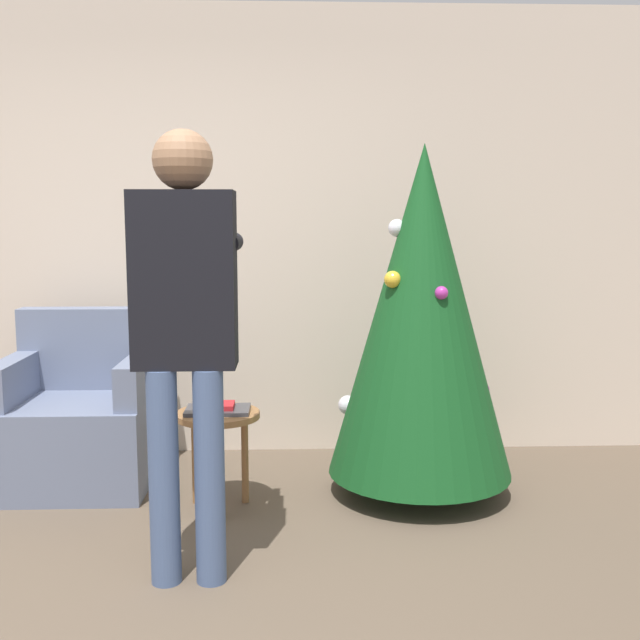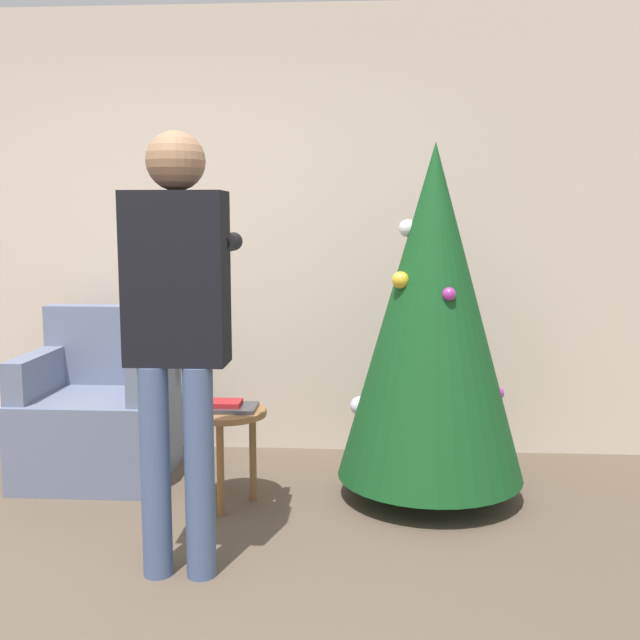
{
  "view_description": "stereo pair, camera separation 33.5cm",
  "coord_description": "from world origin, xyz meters",
  "px_view_note": "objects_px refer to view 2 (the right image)",
  "views": [
    {
      "loc": [
        0.66,
        -2.37,
        1.44
      ],
      "look_at": [
        0.78,
        0.95,
        0.99
      ],
      "focal_mm": 42.0,
      "sensor_mm": 36.0,
      "label": 1
    },
    {
      "loc": [
        0.99,
        -2.36,
        1.44
      ],
      "look_at": [
        0.78,
        0.95,
        0.99
      ],
      "focal_mm": 42.0,
      "sensor_mm": 36.0,
      "label": 2
    }
  ],
  "objects_px": {
    "armchair": "(100,416)",
    "person_standing": "(177,312)",
    "side_stool": "(225,425)",
    "christmas_tree": "(432,313)"
  },
  "relations": [
    {
      "from": "side_stool",
      "to": "armchair",
      "type": "bearing_deg",
      "value": 152.6
    },
    {
      "from": "christmas_tree",
      "to": "armchair",
      "type": "distance_m",
      "value": 1.95
    },
    {
      "from": "christmas_tree",
      "to": "person_standing",
      "type": "height_order",
      "value": "christmas_tree"
    },
    {
      "from": "armchair",
      "to": "person_standing",
      "type": "distance_m",
      "value": 1.53
    },
    {
      "from": "christmas_tree",
      "to": "armchair",
      "type": "bearing_deg",
      "value": 172.89
    },
    {
      "from": "christmas_tree",
      "to": "person_standing",
      "type": "xyz_separation_m",
      "value": [
        -1.08,
        -0.89,
        0.11
      ]
    },
    {
      "from": "person_standing",
      "to": "side_stool",
      "type": "bearing_deg",
      "value": 86.18
    },
    {
      "from": "person_standing",
      "to": "christmas_tree",
      "type": "bearing_deg",
      "value": 39.46
    },
    {
      "from": "christmas_tree",
      "to": "person_standing",
      "type": "bearing_deg",
      "value": -140.54
    },
    {
      "from": "armchair",
      "to": "person_standing",
      "type": "height_order",
      "value": "person_standing"
    }
  ]
}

